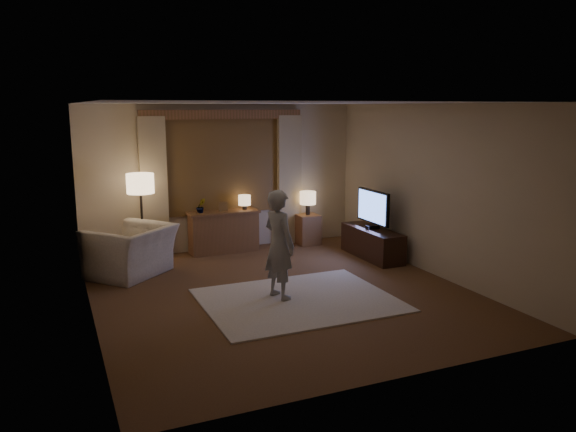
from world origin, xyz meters
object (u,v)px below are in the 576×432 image
tv_stand (372,243)px  person (279,244)px  side_table (308,229)px  sideboard (224,233)px  armchair (131,251)px

tv_stand → person: person is taller
side_table → tv_stand: size_ratio=0.40×
sideboard → side_table: size_ratio=2.14×
armchair → side_table: (3.35, 0.75, -0.10)m
sideboard → person: size_ratio=0.82×
armchair → sideboard: bearing=162.8°
side_table → person: person is taller
armchair → side_table: 3.43m
tv_stand → side_table: bearing=114.8°
sideboard → person: bearing=-90.8°
side_table → tv_stand: (0.61, -1.31, -0.03)m
person → side_table: bearing=-47.8°
armchair → side_table: armchair is taller
side_table → person: (-1.67, -2.65, 0.48)m
sideboard → person: person is taller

